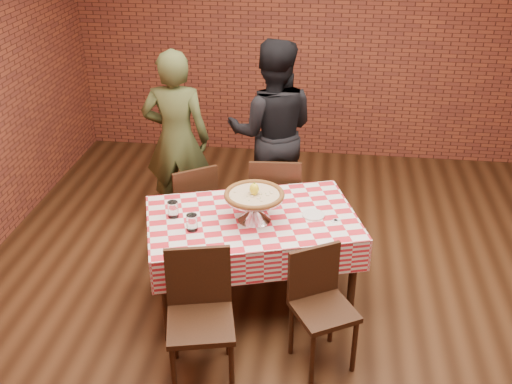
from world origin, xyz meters
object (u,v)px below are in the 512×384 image
diner_olive (177,140)px  diner_black (272,132)px  water_glass_right (173,209)px  chair_near_right (324,313)px  chair_near_left (200,323)px  chair_far_right (275,199)px  pizza (254,195)px  chair_far_left (190,206)px  table (252,259)px  condiment_caddy (254,192)px  water_glass_left (192,223)px  pizza_stand (254,208)px

diner_olive → diner_black: (0.87, 0.21, 0.03)m
water_glass_right → chair_near_right: water_glass_right is taller
chair_near_left → chair_far_right: 1.74m
pizza → chair_near_right: (0.55, -0.61, -0.53)m
chair_far_left → water_glass_right: bearing=60.6°
chair_near_left → table: bearing=62.5°
water_glass_right → condiment_caddy: (0.56, 0.35, 0.00)m
water_glass_left → diner_olive: 1.46m
chair_near_right → diner_black: diner_black is taller
water_glass_left → chair_far_right: chair_far_right is taller
condiment_caddy → chair_near_right: (0.59, -0.93, -0.39)m
pizza_stand → condiment_caddy: 0.32m
pizza → chair_near_left: pizza is taller
chair_near_right → chair_far_left: chair_far_left is taller
pizza → diner_black: (-0.01, 1.39, -0.08)m
condiment_caddy → water_glass_right: bearing=-160.0°
condiment_caddy → pizza: bearing=-94.4°
diner_olive → chair_near_left: bearing=103.3°
pizza_stand → water_glass_right: pizza_stand is taller
table → water_glass_left: size_ratio=12.32×
water_glass_left → condiment_caddy: condiment_caddy is taller
pizza_stand → condiment_caddy: (-0.04, 0.31, -0.04)m
water_glass_left → chair_near_right: water_glass_left is taller
chair_near_left → diner_olive: 2.16m
water_glass_right → diner_black: (0.59, 1.43, 0.06)m
pizza_stand → chair_far_left: (-0.67, 0.69, -0.42)m
chair_far_left → pizza_stand: bearing=100.0°
condiment_caddy → chair_near_left: chair_near_left is taller
pizza → chair_far_right: (0.07, 0.86, -0.50)m
table → water_glass_right: (-0.59, -0.07, 0.45)m
chair_near_right → chair_far_left: bearing=103.1°
chair_far_right → water_glass_right: bearing=48.4°
chair_far_left → chair_far_right: chair_far_right is taller
diner_black → chair_near_right: bearing=102.0°
table → condiment_caddy: (-0.02, 0.28, 0.45)m
water_glass_left → diner_olive: size_ratio=0.07×
table → pizza: bearing=-58.2°
chair_far_right → diner_olive: size_ratio=0.54×
chair_near_right → diner_black: (-0.57, 2.01, 0.45)m
chair_near_right → chair_far_left: size_ratio=0.98×
diner_black → water_glass_right: bearing=63.8°
pizza_stand → water_glass_right: size_ratio=3.57×
water_glass_right → diner_black: size_ratio=0.07×
chair_near_right → chair_far_right: size_ratio=0.93×
table → water_glass_right: 0.74m
pizza → chair_far_right: bearing=85.3°
diner_black → pizza: bearing=86.8°
water_glass_right → diner_olive: bearing=102.7°
condiment_caddy → diner_olive: diner_olive is taller
condiment_caddy → diner_black: bearing=76.5°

